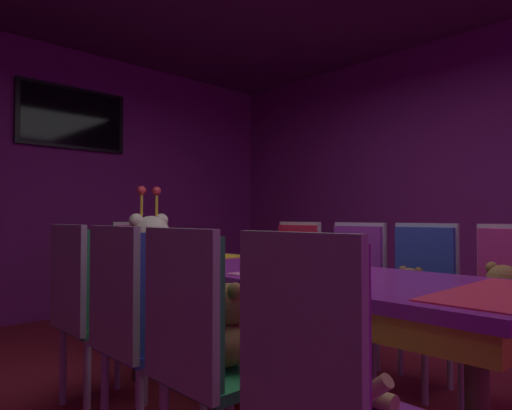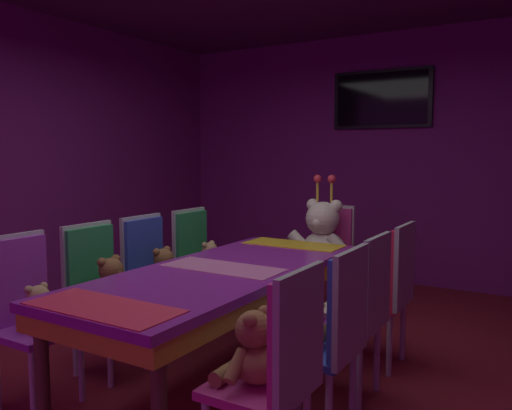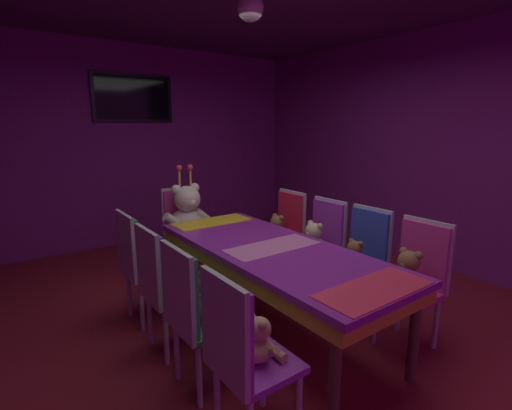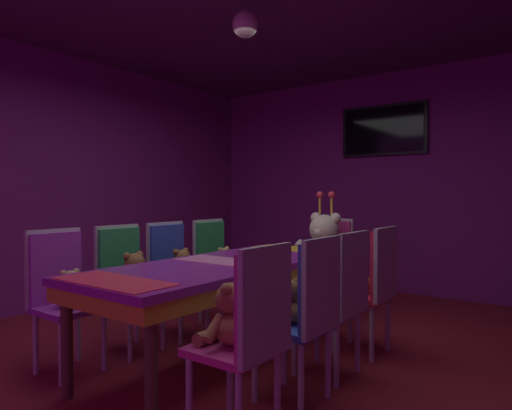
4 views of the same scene
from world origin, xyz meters
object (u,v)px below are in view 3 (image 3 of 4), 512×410
at_px(teddy_right_2, 313,241).
at_px(pendant_light, 250,8).
at_px(banquet_table, 273,257).
at_px(teddy_left_3, 153,256).
at_px(teddy_left_1, 211,299).
at_px(teddy_right_1, 354,257).
at_px(teddy_right_0, 407,274).
at_px(teddy_right_3, 276,230).
at_px(wall_tv, 133,98).
at_px(chair_left_0, 237,346).
at_px(throne_chair, 182,221).
at_px(chair_left_2, 159,278).
at_px(chair_right_2, 324,239).
at_px(chair_right_3, 287,226).
at_px(chair_left_3, 136,257).
at_px(king_teddy_bear, 188,214).
at_px(teddy_left_2, 178,275).
at_px(chair_right_1, 365,251).
at_px(teddy_left_0, 260,342).
at_px(chair_left_1, 190,305).
at_px(chair_right_0, 418,270).

height_order(teddy_right_2, pendant_light, pendant_light).
distance_m(banquet_table, teddy_left_3, 1.07).
bearing_deg(teddy_left_1, teddy_right_1, 0.57).
height_order(banquet_table, pendant_light, pendant_light).
bearing_deg(teddy_left_1, teddy_right_0, -20.18).
xyz_separation_m(teddy_right_3, wall_tv, (-0.69, 2.31, 1.47)).
relative_size(teddy_left_3, teddy_right_0, 0.81).
distance_m(chair_left_0, throne_chair, 2.62).
bearing_deg(chair_left_2, throne_chair, 59.29).
relative_size(chair_right_2, chair_right_3, 1.00).
relative_size(chair_left_3, king_teddy_bear, 1.22).
bearing_deg(teddy_right_0, chair_left_2, -33.67).
xyz_separation_m(chair_left_3, teddy_right_0, (1.51, -1.57, 0.00)).
bearing_deg(teddy_right_0, teddy_left_2, -36.35).
bearing_deg(teddy_left_3, teddy_left_1, -90.96).
distance_m(teddy_left_3, throne_chair, 1.11).
xyz_separation_m(chair_right_2, teddy_right_3, (-0.14, 0.56, -0.01)).
xyz_separation_m(chair_left_0, teddy_right_0, (1.54, 0.03, 0.00)).
relative_size(chair_right_1, king_teddy_bear, 1.22).
bearing_deg(wall_tv, throne_chair, -90.00).
height_order(chair_left_0, chair_right_3, same).
xyz_separation_m(teddy_left_3, teddy_right_2, (1.37, -0.57, 0.03)).
height_order(teddy_left_1, king_teddy_bear, king_teddy_bear).
height_order(teddy_right_0, wall_tv, wall_tv).
bearing_deg(teddy_right_2, banquet_table, 19.30).
distance_m(teddy_right_3, throne_chair, 1.12).
height_order(banquet_table, throne_chair, throne_chair).
height_order(teddy_left_1, teddy_left_3, teddy_left_1).
bearing_deg(teddy_right_2, chair_right_2, 180.00).
distance_m(teddy_left_0, pendant_light, 2.35).
distance_m(chair_right_1, teddy_right_2, 0.51).
bearing_deg(teddy_left_2, chair_left_1, -106.35).
xyz_separation_m(teddy_left_1, throne_chair, (0.70, 1.93, -0.00)).
relative_size(teddy_right_2, teddy_right_3, 1.13).
relative_size(teddy_right_3, king_teddy_bear, 0.38).
bearing_deg(teddy_left_1, teddy_right_3, 37.02).
bearing_deg(chair_left_1, teddy_left_3, 81.20).
xyz_separation_m(chair_left_2, teddy_left_3, (0.16, 0.55, -0.02)).
xyz_separation_m(teddy_right_2, king_teddy_bear, (-0.68, 1.28, 0.12)).
xyz_separation_m(teddy_left_1, king_teddy_bear, (0.70, 1.77, 0.12)).
height_order(teddy_right_0, teddy_right_3, teddy_right_0).
xyz_separation_m(banquet_table, chair_left_3, (-0.83, 0.81, -0.06)).
bearing_deg(teddy_right_0, teddy_left_3, -48.92).
bearing_deg(wall_tv, teddy_right_1, -78.04).
xyz_separation_m(teddy_left_1, teddy_left_3, (0.02, 1.06, -0.02)).
bearing_deg(chair_left_2, king_teddy_bear, 56.11).
distance_m(banquet_table, teddy_right_0, 1.03).
xyz_separation_m(teddy_left_1, chair_right_3, (1.54, 1.05, -0.00)).
xyz_separation_m(teddy_left_0, teddy_right_3, (1.40, 1.59, 0.01)).
bearing_deg(wall_tv, chair_right_0, -77.88).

